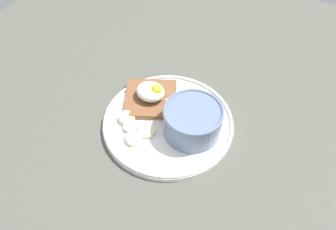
{
  "coord_description": "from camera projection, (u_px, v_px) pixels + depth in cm",
  "views": [
    {
      "loc": [
        -17.72,
        36.42,
        53.5
      ],
      "look_at": [
        0.0,
        0.0,
        5.0
      ],
      "focal_mm": 35.0,
      "sensor_mm": 36.0,
      "label": 1
    }
  ],
  "objects": [
    {
      "name": "oatmeal_bowl",
      "position": [
        193.0,
        120.0,
        0.61
      ],
      "size": [
        11.2,
        11.2,
        6.04
      ],
      "color": "slate",
      "rests_on": "plate"
    },
    {
      "name": "toast_slice",
      "position": [
        151.0,
        98.0,
        0.68
      ],
      "size": [
        13.81,
        13.81,
        1.17
      ],
      "color": "brown",
      "rests_on": "plate"
    },
    {
      "name": "banana_slice_right",
      "position": [
        134.0,
        138.0,
        0.61
      ],
      "size": [
        4.42,
        4.41,
        1.33
      ],
      "color": "#F6EAC5",
      "rests_on": "plate"
    },
    {
      "name": "banana_slice_front",
      "position": [
        131.0,
        126.0,
        0.63
      ],
      "size": [
        4.04,
        4.03,
        1.71
      ],
      "color": "beige",
      "rests_on": "plate"
    },
    {
      "name": "ground_plane",
      "position": [
        168.0,
        128.0,
        0.66
      ],
      "size": [
        120.0,
        120.0,
        2.0
      ],
      "primitive_type": "cube",
      "color": "#4D4E44",
      "rests_on": "ground"
    },
    {
      "name": "plate",
      "position": [
        168.0,
        122.0,
        0.65
      ],
      "size": [
        25.85,
        25.85,
        1.6
      ],
      "color": "white",
      "rests_on": "ground_plane"
    },
    {
      "name": "banana_slice_left",
      "position": [
        146.0,
        131.0,
        0.63
      ],
      "size": [
        3.63,
        3.54,
        1.4
      ],
      "color": "beige",
      "rests_on": "plate"
    },
    {
      "name": "poached_egg",
      "position": [
        151.0,
        92.0,
        0.66
      ],
      "size": [
        8.08,
        5.08,
        3.62
      ],
      "color": "white",
      "rests_on": "toast_slice"
    },
    {
      "name": "banana_slice_back",
      "position": [
        127.0,
        118.0,
        0.64
      ],
      "size": [
        3.87,
        3.76,
        1.64
      ],
      "color": "beige",
      "rests_on": "plate"
    }
  ]
}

